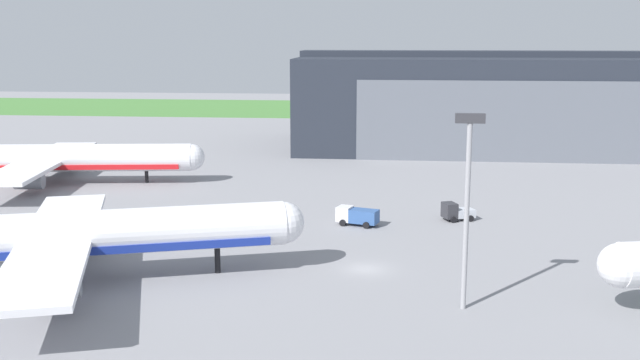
# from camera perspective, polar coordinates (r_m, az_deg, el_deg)

# --- Properties ---
(ground_plane) EXTENTS (440.00, 440.00, 0.00)m
(ground_plane) POSITION_cam_1_polar(r_m,az_deg,el_deg) (74.87, 3.47, -6.80)
(ground_plane) COLOR gray
(grass_field_strip) EXTENTS (440.00, 56.00, 0.08)m
(grass_field_strip) POSITION_cam_1_polar(r_m,az_deg,el_deg) (233.95, 5.11, 5.40)
(grass_field_strip) COLOR #49803B
(grass_field_strip) RESTS_ON ground_plane
(maintenance_hangar) EXTENTS (103.05, 37.82, 19.64)m
(maintenance_hangar) POSITION_cam_1_polar(r_m,az_deg,el_deg) (159.86, 17.41, 5.69)
(maintenance_hangar) COLOR #232833
(maintenance_hangar) RESTS_ON ground_plane
(airliner_far_right) EXTENTS (47.81, 38.12, 13.44)m
(airliner_far_right) POSITION_cam_1_polar(r_m,az_deg,el_deg) (123.60, -20.04, 1.51)
(airliner_far_right) COLOR silver
(airliner_far_right) RESTS_ON ground_plane
(airliner_near_left) EXTENTS (42.77, 37.90, 14.14)m
(airliner_near_left) POSITION_cam_1_polar(r_m,az_deg,el_deg) (73.40, -18.80, -4.09)
(airliner_near_left) COLOR white
(airliner_near_left) RESTS_ON ground_plane
(baggage_tug) EXTENTS (5.41, 3.49, 2.21)m
(baggage_tug) POSITION_cam_1_polar(r_m,az_deg,el_deg) (91.24, 2.85, -2.73)
(baggage_tug) COLOR silver
(baggage_tug) RESTS_ON ground_plane
(pushback_tractor) EXTENTS (4.38, 3.47, 2.28)m
(pushback_tractor) POSITION_cam_1_polar(r_m,az_deg,el_deg) (95.12, 10.35, -2.40)
(pushback_tractor) COLOR #2D2D33
(pushback_tractor) RESTS_ON ground_plane
(apron_light_mast) EXTENTS (2.40, 0.50, 16.64)m
(apron_light_mast) POSITION_cam_1_polar(r_m,az_deg,el_deg) (62.87, 11.18, -1.11)
(apron_light_mast) COLOR #99999E
(apron_light_mast) RESTS_ON ground_plane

